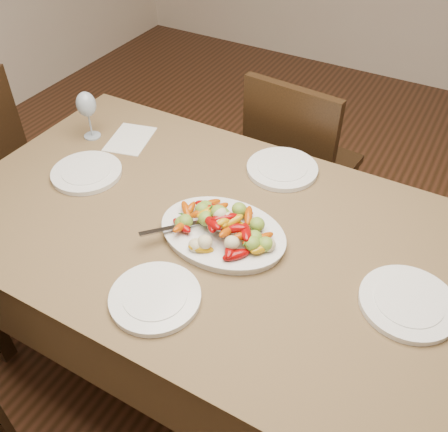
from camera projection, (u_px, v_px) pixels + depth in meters
floor at (238, 384)px, 2.01m from camera, size 6.00×6.00×0.00m
dining_table at (224, 305)px, 1.83m from camera, size 1.84×1.04×0.76m
chair_far at (304, 165)px, 2.33m from camera, size 0.46×0.46×0.95m
serving_platter at (223, 234)px, 1.55m from camera, size 0.40×0.29×0.02m
roasted_vegetables at (223, 221)px, 1.51m from camera, size 0.32×0.22×0.09m
serving_spoon at (198, 226)px, 1.53m from camera, size 0.26×0.22×0.03m
plate_left at (87, 173)px, 1.79m from camera, size 0.25×0.25×0.02m
plate_right at (408, 303)px, 1.35m from camera, size 0.26×0.26×0.02m
plate_far at (282, 169)px, 1.81m from camera, size 0.26×0.26×0.02m
plate_near at (155, 298)px, 1.37m from camera, size 0.25×0.25×0.02m
wine_glass at (88, 114)px, 1.92m from camera, size 0.08×0.08×0.20m
menu_card at (130, 139)px, 1.97m from camera, size 0.20×0.24×0.00m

